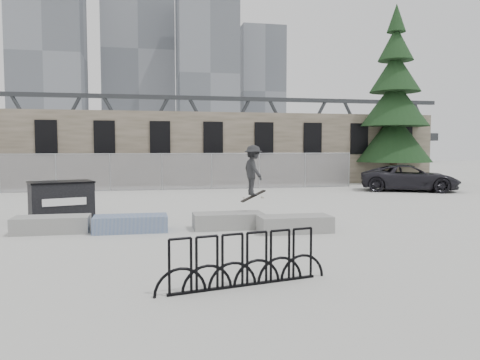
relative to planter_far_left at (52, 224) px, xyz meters
name	(u,v)px	position (x,y,z in m)	size (l,w,h in m)	color
ground	(178,229)	(3.44, -0.08, -0.25)	(120.00, 120.00, 0.00)	beige
stone_wall	(160,149)	(3.44, 16.16, 2.01)	(36.00, 2.58, 4.50)	#695E4D
chainlink_fence	(162,171)	(3.44, 12.42, 0.79)	(22.06, 0.06, 2.02)	gray
planter_far_left	(52,224)	(0.00, 0.00, 0.00)	(2.00, 0.90, 0.45)	gray
planter_center_left	(131,223)	(2.12, -0.28, 0.00)	(2.00, 0.90, 0.45)	#305291
planter_center_right	(228,220)	(4.87, -0.31, 0.00)	(2.00, 0.90, 0.45)	gray
planter_offset	(295,223)	(6.57, -1.25, 0.00)	(2.00, 0.90, 0.45)	gray
dumpster	(61,201)	(-0.11, 2.24, 0.39)	(2.19, 1.72, 1.26)	black
bike_rack	(245,261)	(4.16, -5.92, 0.19)	(3.08, 0.73, 0.90)	black
spruce_tree	(395,108)	(18.42, 14.37, 4.63)	(4.82, 4.82, 11.50)	#38281E
skyline_towers	(143,64)	(2.44, 93.73, 20.55)	(58.00, 28.00, 48.00)	slate
truss_bridge	(220,135)	(13.44, 54.92, 3.88)	(70.00, 3.00, 9.80)	#2D3033
suv	(409,178)	(16.43, 9.18, 0.46)	(2.33, 5.06, 1.41)	black
skateboarder	(253,170)	(5.70, 0.06, 1.41)	(0.77, 1.05, 1.70)	#242527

